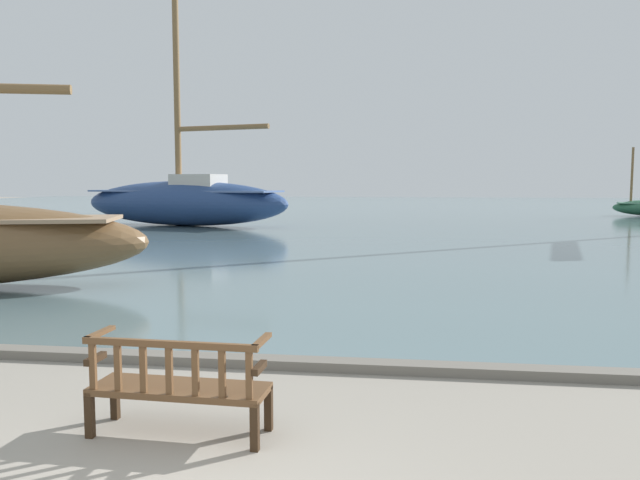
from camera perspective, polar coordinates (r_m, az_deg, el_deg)
The scene contains 4 objects.
harbor_water at distance 47.60m, azimuth 5.70°, elevation 2.67°, with size 100.00×80.00×0.08m, color slate.
quay_edge_kerb at distance 7.88m, azimuth -4.95°, elevation -11.06°, with size 40.00×0.30×0.12m, color slate.
park_bench at distance 5.88m, azimuth -12.84°, elevation -12.78°, with size 1.62×0.59×0.92m.
sailboat_far_starboard at distance 31.77m, azimuth -12.28°, elevation 3.61°, with size 11.70×5.58×14.90m.
Camera 1 is at (1.67, -3.52, 2.29)m, focal length 35.00 mm.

